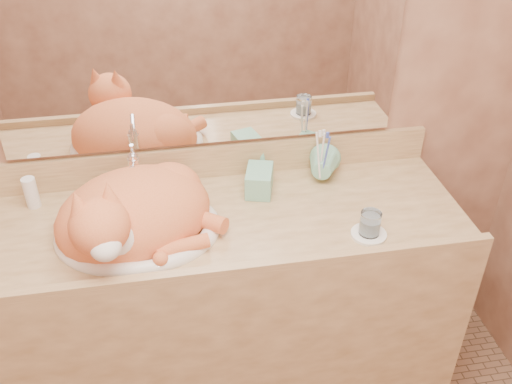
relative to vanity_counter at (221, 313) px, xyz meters
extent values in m
cube|color=brown|center=(0.00, 0.28, 0.82)|extent=(2.40, 0.02, 2.50)
cube|color=white|center=(0.00, 0.26, 0.97)|extent=(1.30, 0.02, 0.80)
imported|color=#78C0A1|center=(0.15, 0.07, 0.52)|extent=(0.11, 0.11, 0.19)
imported|color=#78C0A1|center=(0.38, 0.13, 0.48)|extent=(0.15, 0.15, 0.10)
cylinder|color=white|center=(0.45, -0.16, 0.43)|extent=(0.11, 0.11, 0.01)
cylinder|color=silver|center=(0.45, -0.16, 0.47)|extent=(0.06, 0.06, 0.08)
cylinder|color=white|center=(-0.58, 0.18, 0.48)|extent=(0.04, 0.04, 0.11)
camera|label=1|loc=(-0.13, -1.45, 1.53)|focal=40.00mm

